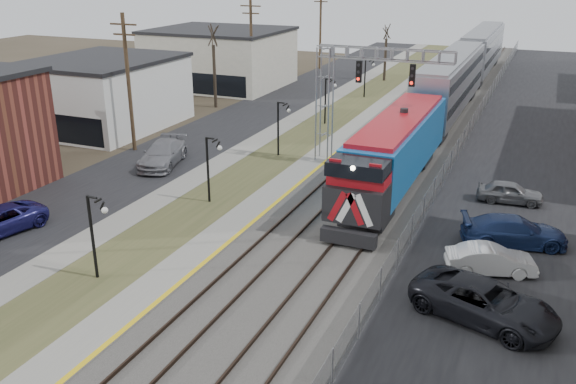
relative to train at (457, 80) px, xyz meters
The scene contains 21 objects.
street_west 21.61m from the train, 142.53° to the right, with size 7.00×120.00×0.04m, color black.
sidewalk 18.28m from the train, 133.81° to the right, with size 2.00×120.00×0.08m, color gray.
grass_median 16.37m from the train, 126.10° to the right, with size 4.00×120.00×0.06m, color #414625.
platform 14.82m from the train, 116.51° to the right, with size 2.00×120.00×0.24m, color gray.
ballast_bed 13.41m from the train, 96.57° to the right, with size 8.00×120.00×0.20m, color #595651.
parking_lot 16.98m from the train, 51.13° to the right, with size 16.00×120.00×0.04m, color black.
platform_edge 14.43m from the train, 113.33° to the right, with size 0.24×120.00×0.01m, color gold.
track_near 13.74m from the train, 105.04° to the right, with size 1.58×120.00×0.15m.
track_far 13.29m from the train, 90.00° to the right, with size 1.58×120.00×0.15m.
train is the anchor object (origin of this frame).
signal_gantry 20.67m from the train, 102.06° to the right, with size 9.00×1.07×8.15m.
lampposts 31.24m from the train, 107.71° to the right, with size 0.14×62.14×4.00m.
utility_poles 30.57m from the train, 130.97° to the right, with size 0.28×80.28×10.00m.
fence 13.47m from the train, 78.29° to the right, with size 0.04×120.00×1.60m, color gray.
buildings_west 35.63m from the train, 138.04° to the right, with size 14.00×67.00×7.00m.
bare_trees 20.32m from the train, 153.35° to the right, with size 12.30×42.30×5.95m.
car_lot_b 33.38m from the train, 78.46° to the right, with size 1.39×3.98×1.31m, color silver.
car_lot_c 37.45m from the train, 79.48° to the right, with size 2.66×5.76×1.60m, color black.
car_lot_d 30.12m from the train, 75.73° to the right, with size 2.08×5.13×1.49m, color navy.
car_lot_e 24.22m from the train, 73.69° to the right, with size 1.50×3.74×1.27m, color slate.
car_street_b 29.93m from the train, 122.25° to the right, with size 2.26×5.57×1.62m, color gray.
Camera 1 is at (13.41, -10.90, 13.38)m, focal length 38.00 mm.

